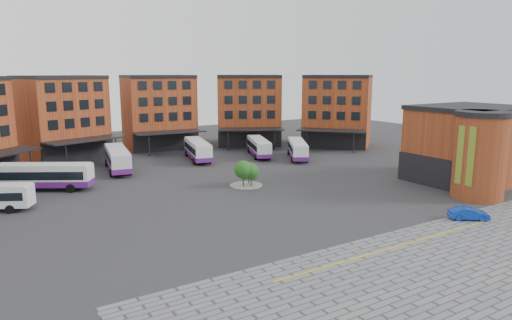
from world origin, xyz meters
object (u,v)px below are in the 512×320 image
tree_island (247,172)px  bus_f (298,149)px  bus_d (198,149)px  bus_e (259,147)px  bus_c (117,158)px  blue_car (469,214)px  bus_b (43,176)px

tree_island → bus_f: size_ratio=0.40×
bus_d → bus_e: size_ratio=1.08×
tree_island → bus_c: tree_island is taller
bus_d → bus_f: (15.63, -8.24, -0.13)m
bus_e → bus_f: (4.54, -5.75, -0.01)m
bus_d → blue_car: bus_d is taller
tree_island → bus_b: 26.58m
bus_b → bus_f: size_ratio=1.10×
bus_f → blue_car: 37.36m
tree_island → bus_c: size_ratio=0.34×
bus_b → blue_car: 51.32m
bus_f → blue_car: (-5.42, -36.95, -1.06)m
blue_car → bus_e: bearing=34.9°
bus_e → bus_f: size_ratio=1.04×
bus_c → blue_car: bearing=-51.3°
bus_b → bus_e: 37.44m
tree_island → bus_d: size_ratio=0.35×
bus_b → bus_c: (11.49, 7.09, 0.03)m
blue_car → bus_f: bearing=27.7°
bus_b → bus_d: 27.24m
tree_island → bus_b: (-23.60, 12.24, -0.14)m
bus_d → blue_car: (10.20, -45.19, -1.19)m
bus_f → tree_island: bearing=-113.8°
bus_d → bus_e: (11.09, -2.48, -0.12)m
tree_island → bus_b: size_ratio=0.36×
bus_e → bus_f: bus_e is taller
tree_island → bus_f: (17.86, 12.67, -0.30)m
bus_b → tree_island: bearing=-87.1°
bus_c → bus_d: bearing=15.6°
tree_island → bus_f: 21.90m
bus_e → bus_b: bearing=-149.0°
bus_d → blue_car: size_ratio=3.11×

